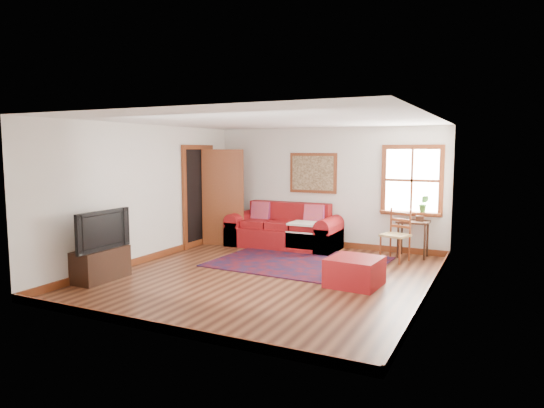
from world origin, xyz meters
The scene contains 13 objects.
ground centered at (0.00, 0.00, 0.00)m, with size 5.50×5.50×0.00m, color #3A1A0F.
room_envelope centered at (0.00, 0.02, 1.65)m, with size 5.04×5.54×2.52m.
window centered at (1.78, 2.70, 1.31)m, with size 1.18×0.20×1.38m.
doorway centered at (-2.21, 1.78, 1.07)m, with size 0.89×1.08×2.14m.
framed_artwork centered at (-0.30, 2.71, 1.55)m, with size 1.05×0.07×0.85m.
persian_rug centered at (0.07, 1.11, 0.01)m, with size 2.91×2.33×0.02m, color #4F0B11.
red_leather_sofa centered at (-0.77, 2.29, 0.31)m, with size 2.35×0.97×0.92m.
red_ottoman centered at (1.41, 0.07, 0.21)m, with size 0.75×0.75×0.43m, color maroon.
side_table centered at (1.85, 2.44, 0.58)m, with size 0.59×0.44×0.70m.
ladder_back_chair centered at (1.63, 2.02, 0.52)m, with size 0.55×0.54×0.96m.
media_cabinet centered at (-2.28, -1.36, 0.25)m, with size 0.41×0.91×0.50m, color #321A10.
television centered at (-2.26, -1.41, 0.81)m, with size 1.07×0.14×0.62m, color black.
candle_hurricane centered at (-2.23, -0.99, 0.59)m, with size 0.12×0.12×0.18m.
Camera 1 is at (3.40, -6.90, 2.05)m, focal length 32.00 mm.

